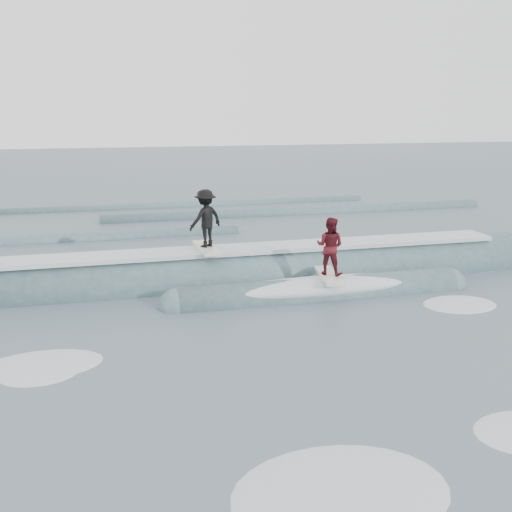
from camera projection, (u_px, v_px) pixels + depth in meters
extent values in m
plane|color=#3B4B56|center=(308.00, 352.00, 13.76)|extent=(160.00, 160.00, 0.00)
cylinder|color=#36555C|center=(249.00, 280.00, 19.56)|extent=(20.39, 2.06, 2.06)
sphere|color=#36555C|center=(506.00, 261.00, 21.98)|extent=(2.06, 2.06, 2.06)
cylinder|color=#36555C|center=(321.00, 296.00, 17.92)|extent=(9.00, 1.18, 1.18)
sphere|color=#36555C|center=(178.00, 307.00, 16.86)|extent=(1.18, 1.18, 1.18)
sphere|color=#36555C|center=(448.00, 285.00, 18.99)|extent=(1.18, 1.18, 1.18)
cube|color=silver|center=(249.00, 249.00, 19.29)|extent=(18.00, 1.30, 0.14)
ellipsoid|color=silver|center=(321.00, 286.00, 17.85)|extent=(7.60, 1.30, 0.60)
cube|color=silver|center=(206.00, 248.00, 18.91)|extent=(0.67, 2.03, 0.10)
imported|color=black|center=(206.00, 218.00, 18.66)|extent=(1.42, 1.22, 1.90)
cube|color=silver|center=(329.00, 276.00, 17.82)|extent=(0.86, 2.06, 0.10)
imported|color=#470D13|center=(330.00, 246.00, 17.59)|extent=(1.11, 1.08, 1.80)
ellipsoid|color=silver|center=(341.00, 492.00, 8.71)|extent=(2.97, 2.03, 0.10)
ellipsoid|color=silver|center=(459.00, 304.00, 17.11)|extent=(1.99, 1.35, 0.10)
ellipsoid|color=silver|center=(41.00, 365.00, 13.06)|extent=(2.74, 1.87, 0.10)
ellipsoid|color=silver|center=(40.00, 373.00, 12.65)|extent=(1.89, 1.29, 0.10)
cylinder|color=#36555C|center=(302.00, 214.00, 32.06)|extent=(22.00, 0.80, 0.80)
cylinder|color=#36555C|center=(190.00, 206.00, 34.45)|extent=(22.00, 0.60, 0.60)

